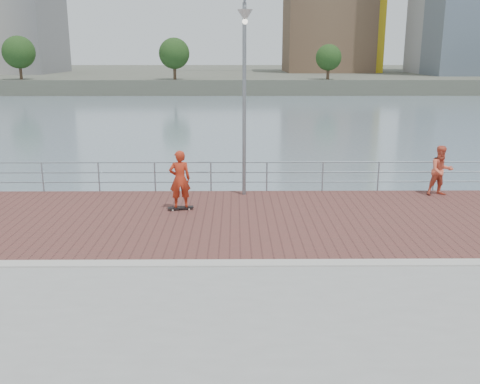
{
  "coord_description": "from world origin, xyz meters",
  "views": [
    {
      "loc": [
        -0.12,
        -12.09,
        5.03
      ],
      "look_at": [
        0.0,
        2.0,
        1.3
      ],
      "focal_mm": 40.0,
      "sensor_mm": 36.0,
      "label": 1
    }
  ],
  "objects_px": {
    "skateboarder": "(180,179)",
    "bystander": "(441,171)",
    "street_lamp": "(245,61)",
    "guardrail": "(239,173)"
  },
  "relations": [
    {
      "from": "guardrail",
      "to": "skateboarder",
      "type": "height_order",
      "value": "skateboarder"
    },
    {
      "from": "skateboarder",
      "to": "bystander",
      "type": "relative_size",
      "value": 1.05
    },
    {
      "from": "guardrail",
      "to": "skateboarder",
      "type": "distance_m",
      "value": 3.1
    },
    {
      "from": "guardrail",
      "to": "bystander",
      "type": "xyz_separation_m",
      "value": [
        7.18,
        -0.64,
        0.22
      ]
    },
    {
      "from": "skateboarder",
      "to": "bystander",
      "type": "height_order",
      "value": "skateboarder"
    },
    {
      "from": "street_lamp",
      "to": "bystander",
      "type": "distance_m",
      "value": 7.96
    },
    {
      "from": "bystander",
      "to": "street_lamp",
      "type": "bearing_deg",
      "value": 176.43
    },
    {
      "from": "guardrail",
      "to": "street_lamp",
      "type": "xyz_separation_m",
      "value": [
        0.19,
        -0.98,
        4.01
      ]
    },
    {
      "from": "guardrail",
      "to": "skateboarder",
      "type": "xyz_separation_m",
      "value": [
        -1.91,
        -2.41,
        0.35
      ]
    },
    {
      "from": "bystander",
      "to": "skateboarder",
      "type": "bearing_deg",
      "value": -175.36
    }
  ]
}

